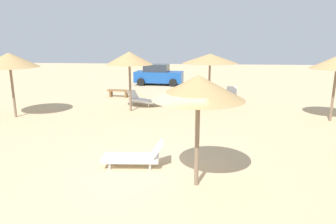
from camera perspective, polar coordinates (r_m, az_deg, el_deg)
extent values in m
plane|color=#D1B284|center=(8.64, -1.88, -12.47)|extent=(80.00, 80.00, 0.00)
cylinder|color=#75604C|center=(17.67, 7.75, 5.25)|extent=(0.12, 0.12, 2.56)
cone|color=tan|center=(17.53, 7.90, 9.93)|extent=(3.14, 3.14, 0.53)
cylinder|color=#75604C|center=(16.33, -7.12, 4.65)|extent=(0.12, 0.12, 2.59)
cone|color=tan|center=(16.17, -7.28, 10.01)|extent=(2.49, 2.49, 0.66)
cylinder|color=#75604C|center=(7.90, 5.48, -5.55)|extent=(0.12, 0.12, 2.42)
cone|color=tan|center=(7.56, 5.72, 4.62)|extent=(2.33, 2.33, 0.61)
cylinder|color=#75604C|center=(16.73, -27.07, 3.44)|extent=(0.12, 0.12, 2.57)
cone|color=tan|center=(16.57, -27.64, 8.64)|extent=(2.74, 2.74, 0.69)
cylinder|color=#75604C|center=(16.12, 28.60, 2.92)|extent=(0.12, 0.12, 2.56)
cube|color=white|center=(19.35, 11.77, 2.80)|extent=(0.86, 1.77, 0.12)
cube|color=white|center=(20.09, 11.86, 3.99)|extent=(0.69, 0.48, 0.49)
cylinder|color=silver|center=(19.97, 11.15, 2.66)|extent=(0.06, 0.06, 0.22)
cylinder|color=silver|center=(19.97, 12.41, 2.60)|extent=(0.06, 0.06, 0.22)
cylinder|color=silver|center=(18.80, 11.03, 2.00)|extent=(0.06, 0.06, 0.22)
cylinder|color=silver|center=(18.79, 12.37, 1.93)|extent=(0.06, 0.06, 0.22)
cube|color=white|center=(17.85, -4.71, 2.15)|extent=(1.79, 1.42, 0.12)
cube|color=white|center=(18.32, -6.62, 3.29)|extent=(0.67, 0.75, 0.49)
cylinder|color=silver|center=(18.11, -6.59, 1.73)|extent=(0.06, 0.06, 0.22)
cylinder|color=silver|center=(18.43, -5.67, 1.95)|extent=(0.06, 0.06, 0.22)
cylinder|color=silver|center=(17.34, -3.67, 1.26)|extent=(0.06, 0.06, 0.22)
cylinder|color=silver|center=(17.67, -2.76, 1.50)|extent=(0.06, 0.06, 0.22)
cube|color=white|center=(9.36, -7.04, -8.58)|extent=(1.74, 0.77, 0.12)
cube|color=white|center=(9.18, -2.10, -7.02)|extent=(0.43, 0.67, 0.50)
cylinder|color=silver|center=(9.56, -3.22, -9.10)|extent=(0.06, 0.06, 0.22)
cylinder|color=silver|center=(9.16, -3.42, -10.16)|extent=(0.06, 0.06, 0.22)
cylinder|color=silver|center=(9.72, -10.38, -8.92)|extent=(0.06, 0.06, 0.22)
cylinder|color=silver|center=(9.32, -10.90, -9.94)|extent=(0.06, 0.06, 0.22)
cube|color=brown|center=(20.59, -9.28, 4.02)|extent=(1.54, 0.60, 0.08)
cube|color=brown|center=(20.84, -10.66, 3.40)|extent=(0.17, 0.37, 0.41)
cube|color=brown|center=(20.43, -7.82, 3.30)|extent=(0.17, 0.37, 0.41)
cube|color=brown|center=(21.38, 8.81, 4.39)|extent=(0.42, 1.51, 0.08)
cube|color=brown|center=(20.88, 8.85, 3.49)|extent=(0.36, 0.13, 0.41)
cube|color=brown|center=(21.97, 8.73, 3.98)|extent=(0.36, 0.13, 0.41)
cube|color=#194C9E|center=(25.93, -1.72, 6.61)|extent=(4.12, 2.01, 0.90)
cube|color=#262D38|center=(25.89, -2.17, 8.27)|extent=(2.12, 1.71, 0.60)
cylinder|color=black|center=(26.60, 1.53, 6.03)|extent=(0.66, 0.27, 0.64)
cylinder|color=black|center=(24.87, 0.94, 5.51)|extent=(0.66, 0.27, 0.64)
cylinder|color=black|center=(27.12, -4.16, 6.14)|extent=(0.66, 0.27, 0.64)
cylinder|color=black|center=(25.43, -5.11, 5.63)|extent=(0.66, 0.27, 0.64)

